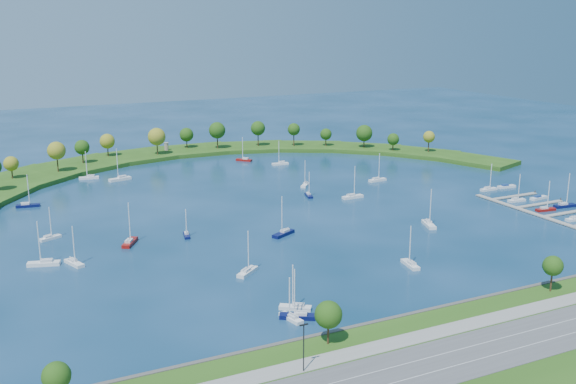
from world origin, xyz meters
name	(u,v)px	position (x,y,z in m)	size (l,w,h in m)	color
ground	(282,207)	(0.00, 0.00, 0.00)	(700.00, 700.00, 0.00)	#072B45
south_shoreline	(523,339)	(0.03, -122.88, 1.00)	(420.00, 43.10, 11.60)	#284D14
breakwater	(130,189)	(-46.33, 48.72, 0.99)	(286.74, 247.64, 2.00)	#284D14
breakwater_trees	(177,144)	(-14.24, 88.63, 10.55)	(237.64, 96.89, 14.28)	#382314
harbor_tower	(166,146)	(-10.81, 119.45, 4.12)	(2.60, 2.60, 4.14)	gray
dock_system	(573,219)	(85.30, -61.00, 0.35)	(24.28, 82.00, 1.60)	gray
moored_boat_0	(309,194)	(16.08, 8.75, 0.86)	(3.59, 7.27, 10.29)	#0A0F41
moored_boat_1	(247,271)	(-38.40, -58.23, 0.92)	(8.03, 7.07, 12.35)	white
moored_boat_2	(429,223)	(34.88, -44.35, 0.94)	(5.36, 9.35, 13.26)	white
moored_boat_3	(377,179)	(55.50, 18.83, 0.92)	(8.62, 3.15, 12.40)	white
moored_boat_4	(305,184)	(22.86, 24.80, 0.89)	(6.73, 7.21, 11.34)	white
moored_boat_5	(284,233)	(-14.50, -31.69, 0.95)	(9.27, 6.44, 13.39)	#0A0F41
moored_boat_6	(74,262)	(-80.83, -29.72, 0.90)	(4.89, 8.35, 11.85)	white
moored_boat_7	(291,316)	(-40.41, -90.05, 0.87)	(3.50, 7.38, 10.46)	white
moored_boat_8	(244,159)	(19.24, 84.80, 0.91)	(7.27, 7.61, 12.09)	maroon
moored_boat_9	(296,306)	(-36.89, -85.30, 0.89)	(7.68, 6.38, 11.57)	white
moored_boat_10	(28,205)	(-86.97, 41.72, 0.92)	(8.85, 3.88, 12.58)	#0A0F41
moored_boat_11	(186,234)	(-43.61, -18.91, 0.84)	(3.10, 6.67, 9.46)	#0A0F41
moored_boat_12	(50,237)	(-84.22, -2.49, 0.87)	(7.48, 4.92, 10.72)	white
moored_boat_13	(280,163)	(31.76, 68.59, 0.91)	(8.34, 3.08, 11.98)	white
moored_boat_14	(130,241)	(-62.12, -18.62, 0.95)	(6.84, 9.15, 13.41)	maroon
moored_boat_15	(44,262)	(-88.70, -26.48, 0.95)	(9.42, 5.07, 13.33)	white
moored_boat_16	(298,315)	(-38.70, -90.04, 0.92)	(8.48, 6.40, 12.45)	#0A0F41
moored_boat_17	(120,178)	(-45.98, 69.90, 0.99)	(10.30, 5.07, 14.59)	white
moored_boat_18	(89,177)	(-57.90, 78.72, 0.93)	(8.86, 3.66, 12.64)	white
moored_boat_19	(410,263)	(6.03, -73.38, 0.90)	(3.54, 8.38, 11.95)	white
moored_boat_20	(353,196)	(30.57, -1.19, 0.94)	(8.97, 2.90, 13.02)	white
docked_boat_4	(575,218)	(85.53, -61.77, 0.88)	(7.67, 2.61, 11.10)	white
docked_boat_6	(546,209)	(85.53, -48.21, 0.89)	(8.01, 3.23, 11.45)	maroon
docked_boat_7	(565,205)	(96.01, -47.63, 0.94)	(9.19, 3.56, 13.16)	#0A0F41
docked_boat_8	(517,199)	(85.53, -33.65, 0.88)	(7.62, 2.61, 11.01)	white
docked_boat_9	(539,198)	(95.98, -34.76, 0.62)	(8.44, 3.29, 1.68)	white
docked_boat_10	(489,188)	(87.93, -15.38, 0.89)	(7.72, 2.22, 11.32)	white
docked_boat_11	(506,186)	(97.88, -15.10, 0.61)	(8.29, 2.91, 1.66)	white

